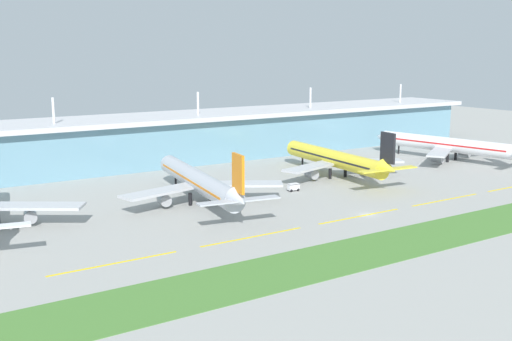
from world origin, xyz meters
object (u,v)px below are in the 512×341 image
airliner_farthest (449,145)px  baggage_cart (293,187)px  airliner_near_middle (199,181)px  airliner_far_middle (336,159)px

airliner_farthest → baggage_cart: airliner_farthest is taller
airliner_near_middle → baggage_cart: bearing=-4.1°
baggage_cart → airliner_near_middle: bearing=175.9°
airliner_farthest → baggage_cart: 86.23m
airliner_near_middle → airliner_farthest: (117.63, 8.10, -0.00)m
airliner_farthest → baggage_cart: bearing=-173.1°
airliner_far_middle → airliner_farthest: 60.04m
airliner_near_middle → baggage_cart: size_ratio=18.37×
airliner_far_middle → airliner_farthest: bearing=0.7°
airliner_near_middle → baggage_cart: airliner_near_middle is taller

